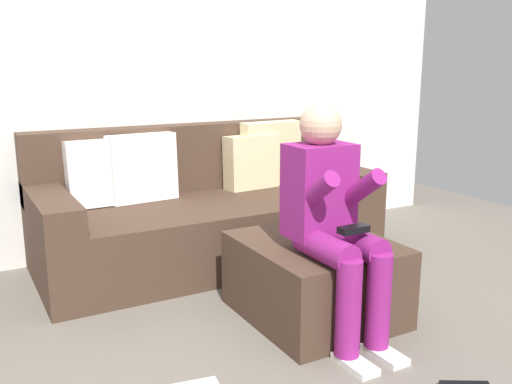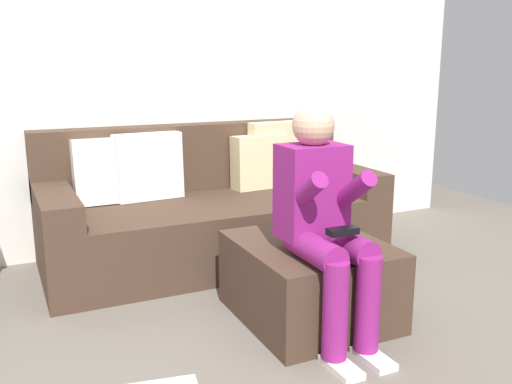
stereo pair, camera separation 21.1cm
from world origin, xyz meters
name	(u,v)px [view 1 (the left image)]	position (x,y,z in m)	size (l,w,h in m)	color
wall_back	(147,50)	(0.00, 2.10, 1.36)	(4.92, 0.10, 2.73)	silver
couch_sectional	(205,211)	(0.20, 1.66, 0.32)	(2.17, 0.93, 0.87)	#473326
ottoman	(315,278)	(0.33, 0.57, 0.20)	(0.69, 0.78, 0.40)	#473326
person_seated	(332,214)	(0.27, 0.37, 0.60)	(0.30, 0.63, 1.10)	#8C1E72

